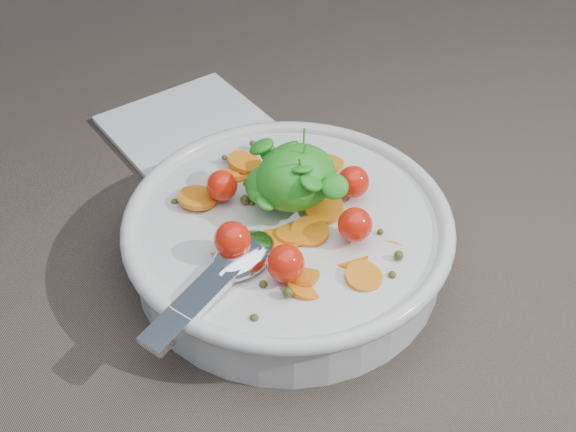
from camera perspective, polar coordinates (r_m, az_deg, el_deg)
ground at (r=0.63m, az=-2.27°, el=-4.38°), size 6.00×6.00×0.00m
bowl at (r=0.61m, az=-0.02°, el=-1.58°), size 0.30×0.28×0.12m
napkin at (r=0.80m, az=-8.03°, el=7.20°), size 0.16×0.14×0.01m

